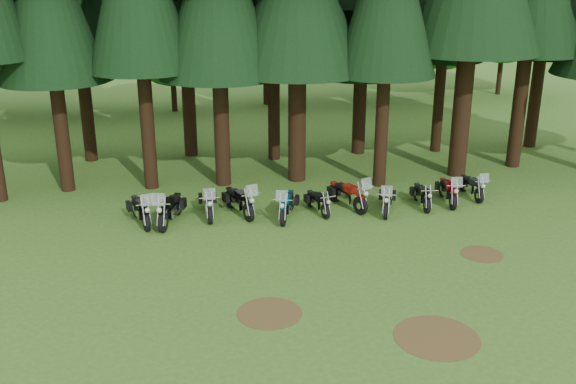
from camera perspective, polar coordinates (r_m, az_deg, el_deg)
name	(u,v)px	position (r m, az deg, el deg)	size (l,w,h in m)	color
ground	(355,272)	(20.14, 5.95, -7.09)	(120.00, 120.00, 0.00)	#366221
decid_2	(81,37)	(42.53, -17.94, 12.97)	(6.72, 6.53, 8.40)	black
decid_3	(175,42)	(42.63, -9.99, 13.00)	(6.12, 5.95, 7.65)	black
decid_4	(270,40)	(44.37, -1.65, 13.32)	(5.93, 5.76, 7.41)	black
decid_5	(369,11)	(45.17, 7.22, 15.66)	(8.45, 8.21, 10.56)	black
decid_6	(451,24)	(48.81, 14.29, 14.27)	(7.06, 6.86, 8.82)	black
decid_7	(513,9)	(50.67, 19.39, 15.12)	(8.44, 8.20, 10.55)	black
dirt_patch_0	(269,313)	(17.81, -1.66, -10.70)	(1.80, 1.80, 0.01)	#4C3D1E
dirt_patch_1	(482,254)	(22.17, 16.86, -5.30)	(1.40, 1.40, 0.01)	#4C3D1E
dirt_patch_2	(437,337)	(17.17, 13.07, -12.47)	(2.20, 2.20, 0.01)	#4C3D1E
motorcycle_0	(141,211)	(24.15, -12.97, -1.64)	(0.92, 2.35, 1.49)	black
motorcycle_1	(170,210)	(23.94, -10.44, -1.58)	(1.08, 2.46, 1.57)	black
motorcycle_2	(208,204)	(24.43, -7.08, -1.05)	(0.44, 2.33, 1.47)	black
motorcycle_3	(239,202)	(24.47, -4.34, -0.88)	(1.04, 2.39, 1.53)	black
motorcycle_4	(287,206)	(24.07, -0.10, -1.23)	(1.07, 2.27, 1.46)	black
motorcycle_5	(318,203)	(24.64, 2.66, -0.96)	(0.51, 1.93, 0.79)	black
motorcycle_6	(347,196)	(25.16, 5.30, -0.32)	(1.17, 2.40, 1.55)	black
motorcycle_7	(387,200)	(24.95, 8.78, -0.75)	(1.06, 2.18, 1.41)	black
motorcycle_8	(422,196)	(25.82, 11.82, -0.37)	(0.37, 2.04, 0.83)	black
motorcycle_9	(448,192)	(26.41, 14.04, 0.03)	(0.63, 2.28, 1.43)	black
motorcycle_10	(472,187)	(27.35, 16.00, 0.44)	(0.39, 2.09, 1.32)	black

